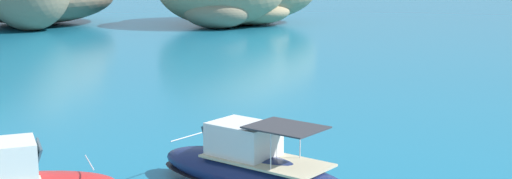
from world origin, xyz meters
name	(u,v)px	position (x,y,z in m)	size (l,w,h in m)	color
motorboat_navy	(252,169)	(-5.20, 9.14, 0.66)	(5.28, 6.54, 2.06)	navy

